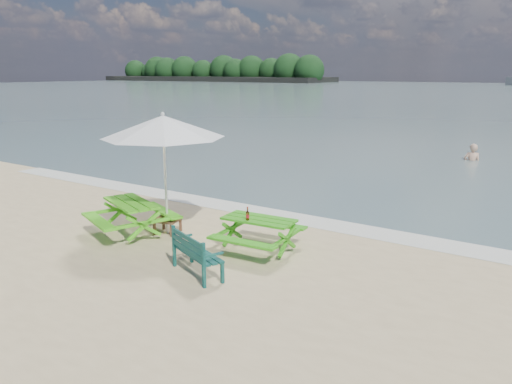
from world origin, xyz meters
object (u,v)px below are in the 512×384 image
Objects in this scene: picnic_table_left at (132,219)px; patio_umbrella at (163,127)px; beer_bottle at (248,216)px; swimmer at (471,165)px; picnic_table_right at (259,235)px; park_bench at (198,262)px; side_table at (168,225)px.

patio_umbrella is (0.61, 0.52, 2.09)m from picnic_table_left.
beer_bottle is at bearing 9.05° from picnic_table_left.
patio_umbrella is 1.84× the size of swimmer.
picnic_table_right is 0.96× the size of swimmer.
picnic_table_right is 0.52× the size of patio_umbrella.
park_bench is at bearing -96.41° from swimmer.
picnic_table_left is 1.29× the size of picnic_table_right.
side_table is 2.45× the size of beer_bottle.
patio_umbrella is (-2.14, 1.46, 2.22)m from park_bench.
side_table is 14.72m from swimmer.
beer_bottle is (2.29, -0.05, -1.66)m from patio_umbrella.
picnic_table_right is at bearing 80.70° from park_bench.
patio_umbrella reaches higher than picnic_table_left.
side_table is at bearing -175.88° from picnic_table_right.
picnic_table_left is at bearing -140.00° from patio_umbrella.
beer_bottle reaches higher than park_bench.
picnic_table_left is at bearing -107.07° from swimmer.
picnic_table_right is (3.03, 0.69, -0.03)m from picnic_table_left.
picnic_table_left is 3.10m from picnic_table_right.
park_bench is 0.73× the size of swimmer.
park_bench reaches higher than swimmer.
park_bench reaches higher than side_table.
picnic_table_left is 15.39m from swimmer.
side_table is 0.37× the size of swimmer.
park_bench reaches higher than picnic_table_left.
swimmer is at bearing 74.63° from patio_umbrella.
beer_bottle reaches higher than swimmer.
side_table is 2.27m from patio_umbrella.
patio_umbrella is (0.00, -0.00, 2.27)m from side_table.
beer_bottle reaches higher than side_table.
beer_bottle is 14.37m from swimmer.
side_table is 0.20× the size of patio_umbrella.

